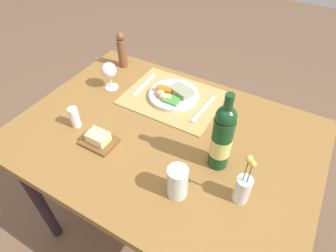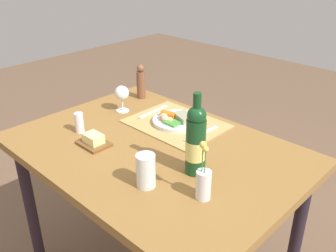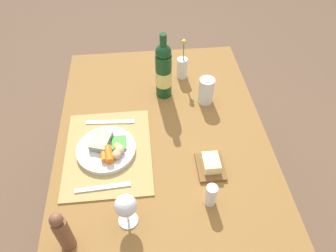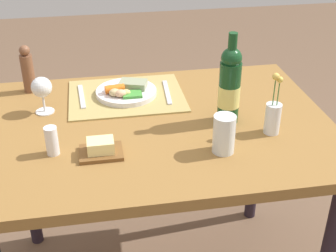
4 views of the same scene
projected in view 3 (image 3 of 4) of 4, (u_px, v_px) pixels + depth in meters
The scene contains 13 objects.
ground_plane at pixel (164, 221), 1.89m from camera, with size 8.00×8.00×0.00m, color brown.
dining_table at pixel (162, 147), 1.39m from camera, with size 1.19×0.85×0.77m.
placemat at pixel (108, 152), 1.25m from camera, with size 0.43×0.33×0.01m, color tan.
dinner_plate at pixel (107, 149), 1.24m from camera, with size 0.23×0.23×0.05m.
fork at pixel (110, 122), 1.35m from camera, with size 0.02×0.20×0.01m, color silver.
knife at pixel (103, 188), 1.13m from camera, with size 0.02×0.20×0.01m, color silver.
wine_glass at pixel (126, 206), 0.99m from camera, with size 0.07×0.07×0.13m.
flower_vase at pixel (182, 66), 1.53m from camera, with size 0.05×0.05×0.21m.
salt_shaker at pixel (211, 195), 1.07m from camera, with size 0.04×0.04×0.09m, color white.
wine_bottle at pixel (164, 71), 1.39m from camera, with size 0.07×0.07×0.31m.
pepper_mill at pixel (63, 232), 0.94m from camera, with size 0.05×0.05×0.18m.
water_tumbler at pixel (206, 92), 1.42m from camera, with size 0.07×0.07×0.12m.
butter_dish at pixel (211, 165), 1.19m from camera, with size 0.13×0.10×0.05m.
Camera 3 is at (0.88, -0.06, 1.76)m, focal length 34.38 mm.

